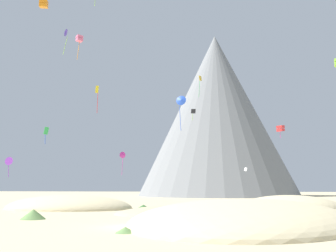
% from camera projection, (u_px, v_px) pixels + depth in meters
% --- Properties ---
extents(ground_plane, '(400.00, 400.00, 0.00)m').
position_uv_depth(ground_plane, '(130.00, 227.00, 30.09)').
color(ground_plane, '#CCBA8E').
extents(dune_foreground_left, '(24.47, 24.25, 1.81)m').
position_uv_depth(dune_foreground_left, '(192.00, 212.00, 47.59)').
color(dune_foreground_left, '#C6B284').
rests_on(dune_foreground_left, ground_plane).
extents(dune_foreground_right, '(21.26, 22.78, 4.02)m').
position_uv_depth(dune_foreground_right, '(290.00, 209.00, 53.26)').
color(dune_foreground_right, beige).
rests_on(dune_foreground_right, ground_plane).
extents(dune_midground, '(18.90, 13.92, 4.03)m').
position_uv_depth(dune_midground, '(69.00, 209.00, 54.75)').
color(dune_midground, beige).
rests_on(dune_midground, ground_plane).
extents(dune_back_low, '(25.71, 31.02, 4.27)m').
position_uv_depth(dune_back_low, '(244.00, 223.00, 33.67)').
color(dune_back_low, beige).
rests_on(dune_back_low, ground_plane).
extents(bush_near_right, '(3.10, 3.10, 1.00)m').
position_uv_depth(bush_near_right, '(33.00, 214.00, 37.36)').
color(bush_near_right, '#668C4C').
rests_on(bush_near_right, ground_plane).
extents(bush_mid_center, '(1.77, 1.77, 0.43)m').
position_uv_depth(bush_mid_center, '(125.00, 230.00, 26.38)').
color(bush_mid_center, '#668C4C').
rests_on(bush_mid_center, ground_plane).
extents(bush_ridge_crest, '(2.76, 2.76, 0.74)m').
position_uv_depth(bush_ridge_crest, '(143.00, 207.00, 51.88)').
color(bush_ridge_crest, '#386633').
rests_on(bush_ridge_crest, ground_plane).
extents(rock_massif, '(77.77, 77.77, 58.27)m').
position_uv_depth(rock_massif, '(217.00, 124.00, 133.62)').
color(rock_massif, slate).
rests_on(rock_massif, ground_plane).
extents(kite_rainbow_high, '(1.63, 1.63, 5.03)m').
position_uv_depth(kite_rainbow_high, '(79.00, 39.00, 73.53)').
color(kite_rainbow_high, '#E5668C').
extents(kite_blue_mid, '(1.75, 0.82, 5.98)m').
position_uv_depth(kite_blue_mid, '(181.00, 101.00, 61.66)').
color(kite_blue_mid, blue).
extents(kite_yellow_mid, '(0.67, 0.31, 4.77)m').
position_uv_depth(kite_yellow_mid, '(97.00, 94.00, 63.79)').
color(kite_yellow_mid, yellow).
extents(kite_black_mid, '(1.05, 0.43, 2.71)m').
position_uv_depth(kite_black_mid, '(193.00, 112.00, 83.85)').
color(kite_black_mid, black).
extents(kite_indigo_high, '(1.07, 1.70, 5.72)m').
position_uv_depth(kite_indigo_high, '(65.00, 33.00, 78.53)').
color(kite_indigo_high, '#5138B2').
extents(kite_magenta_low, '(1.23, 1.06, 4.99)m').
position_uv_depth(kite_magenta_low, '(123.00, 156.00, 80.34)').
color(kite_magenta_low, '#D1339E').
extents(kite_green_low, '(0.46, 1.12, 2.75)m').
position_uv_depth(kite_green_low, '(46.00, 132.00, 59.35)').
color(kite_green_low, green).
extents(kite_white_low, '(0.71, 0.53, 0.88)m').
position_uv_depth(kite_white_low, '(246.00, 169.00, 81.62)').
color(kite_white_low, white).
extents(kite_orange_high, '(1.68, 1.73, 1.52)m').
position_uv_depth(kite_orange_high, '(44.00, 4.00, 67.09)').
color(kite_orange_high, orange).
extents(kite_red_mid, '(2.01, 2.02, 3.02)m').
position_uv_depth(kite_red_mid, '(281.00, 128.00, 87.05)').
color(kite_red_mid, red).
extents(kite_gold_high, '(0.75, 0.98, 4.84)m').
position_uv_depth(kite_gold_high, '(200.00, 81.00, 81.93)').
color(kite_gold_high, gold).
extents(kite_violet_low, '(1.33, 0.38, 3.19)m').
position_uv_depth(kite_violet_low, '(9.00, 162.00, 59.28)').
color(kite_violet_low, purple).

